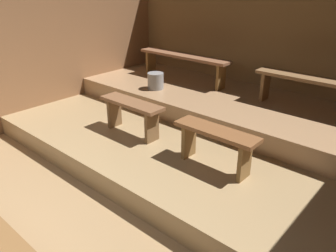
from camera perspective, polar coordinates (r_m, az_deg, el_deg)
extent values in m
cube|color=#A07E56|center=(4.31, -1.16, -8.41)|extent=(6.15, 5.87, 0.08)
cube|color=olive|center=(5.88, 16.32, 12.81)|extent=(6.15, 0.06, 2.45)
cube|color=#8E5F3C|center=(5.92, -21.42, 12.20)|extent=(0.06, 5.87, 2.45)
cube|color=#A4865B|center=(4.81, 5.80, -2.37)|extent=(5.35, 3.34, 0.29)
cube|color=tan|center=(5.31, 10.98, 3.28)|extent=(5.35, 1.76, 0.29)
cube|color=brown|center=(4.51, -6.29, 3.92)|extent=(0.99, 0.28, 0.05)
cube|color=brown|center=(4.86, -9.18, 2.30)|extent=(0.05, 0.22, 0.42)
cube|color=brown|center=(4.34, -2.79, -0.09)|extent=(0.05, 0.22, 0.42)
cube|color=brown|center=(3.68, 8.26, -0.91)|extent=(0.99, 0.28, 0.05)
cube|color=brown|center=(3.98, 3.58, -2.48)|extent=(0.05, 0.22, 0.42)
cube|color=brown|center=(3.62, 12.99, -5.92)|extent=(0.05, 0.22, 0.42)
cube|color=brown|center=(5.98, 2.62, 11.91)|extent=(1.84, 0.28, 0.05)
cube|color=brown|center=(6.55, -2.96, 10.86)|extent=(0.05, 0.22, 0.42)
cube|color=brown|center=(5.58, 9.04, 8.28)|extent=(0.05, 0.22, 0.42)
cube|color=brown|center=(4.89, 25.03, 6.95)|extent=(1.84, 0.28, 0.05)
cube|color=brown|center=(5.22, 16.28, 6.52)|extent=(0.05, 0.22, 0.42)
cylinder|color=gray|center=(5.58, -2.14, 7.73)|extent=(0.27, 0.27, 0.27)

